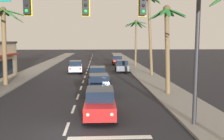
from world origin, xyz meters
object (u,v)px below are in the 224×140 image
sedan_fifth_in_queue (98,74)px  palm_right_farthest (136,32)px  palm_right_second (167,32)px  palm_right_third (149,18)px  sedan_third_in_queue (99,84)px  traffic_signal_mast (123,20)px  sedan_oncoming_far (76,67)px  sedan_parked_mid_kerb (117,60)px  palm_left_second (4,32)px  sedan_lead_at_stop_bar (100,102)px  sedan_parked_nearest_kerb (122,66)px

sedan_fifth_in_queue → palm_right_farthest: 17.82m
sedan_fifth_in_queue → palm_right_second: 9.94m
palm_right_second → palm_right_third: 11.58m
sedan_third_in_queue → sedan_fifth_in_queue: same height
traffic_signal_mast → sedan_third_in_queue: size_ratio=2.58×
palm_right_third → palm_right_farthest: (0.05, 11.35, -1.41)m
sedan_oncoming_far → palm_right_farthest: palm_right_farthest is taller
traffic_signal_mast → sedan_parked_mid_kerb: 34.74m
palm_left_second → palm_right_third: 16.93m
sedan_lead_at_stop_bar → sedan_fifth_in_queue: 12.54m
sedan_third_in_queue → traffic_signal_mast: bearing=-81.8°
sedan_parked_mid_kerb → palm_left_second: size_ratio=0.57×
palm_left_second → palm_right_third: (15.63, 6.23, 1.89)m
sedan_parked_nearest_kerb → palm_right_third: 8.35m
sedan_parked_nearest_kerb → palm_right_second: 16.52m
traffic_signal_mast → sedan_third_in_queue: traffic_signal_mast is taller
sedan_third_in_queue → palm_right_second: size_ratio=0.61×
traffic_signal_mast → sedan_parked_mid_kerb: (2.33, 34.34, -4.73)m
sedan_parked_mid_kerb → palm_right_second: 27.03m
sedan_lead_at_stop_bar → palm_right_third: palm_right_third is taller
sedan_third_in_queue → palm_right_third: (6.34, 10.73, 6.43)m
sedan_oncoming_far → sedan_parked_nearest_kerb: size_ratio=1.01×
traffic_signal_mast → palm_left_second: palm_left_second is taller
sedan_parked_mid_kerb → sedan_lead_at_stop_bar: bearing=-96.2°
traffic_signal_mast → sedan_oncoming_far: traffic_signal_mast is taller
traffic_signal_mast → palm_right_second: bearing=60.7°
sedan_parked_mid_kerb → palm_right_second: bearing=-85.7°
sedan_third_in_queue → palm_right_second: palm_right_second is taller
palm_right_farthest → traffic_signal_mast: bearing=-99.7°
sedan_parked_nearest_kerb → sedan_parked_mid_kerb: bearing=89.2°
traffic_signal_mast → palm_left_second: (-10.48, 12.87, -0.19)m
sedan_fifth_in_queue → sedan_oncoming_far: size_ratio=0.98×
sedan_lead_at_stop_bar → palm_right_second: (5.51, 5.64, 4.35)m
sedan_parked_nearest_kerb → palm_left_second: bearing=-139.9°
sedan_parked_nearest_kerb → sedan_lead_at_stop_bar: bearing=-98.9°
sedan_oncoming_far → sedan_parked_mid_kerb: 13.26m
sedan_fifth_in_queue → sedan_parked_mid_kerb: bearing=79.5°
palm_right_farthest → sedan_lead_at_stop_bar: bearing=-102.6°
sedan_lead_at_stop_bar → sedan_oncoming_far: 21.09m
sedan_fifth_in_queue → sedan_parked_mid_kerb: same height
sedan_lead_at_stop_bar → sedan_fifth_in_queue: same height
palm_left_second → palm_right_second: bearing=-19.1°
sedan_fifth_in_queue → palm_left_second: bearing=-169.0°
sedan_oncoming_far → palm_right_farthest: size_ratio=0.57×
palm_right_farthest → sedan_fifth_in_queue: bearing=-112.4°
sedan_fifth_in_queue → palm_right_second: size_ratio=0.60×
palm_right_third → palm_right_farthest: 11.43m
traffic_signal_mast → sedan_parked_nearest_kerb: size_ratio=2.59×
palm_right_third → sedan_fifth_in_queue: bearing=-145.5°
sedan_parked_nearest_kerb → palm_right_farthest: palm_right_farthest is taller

